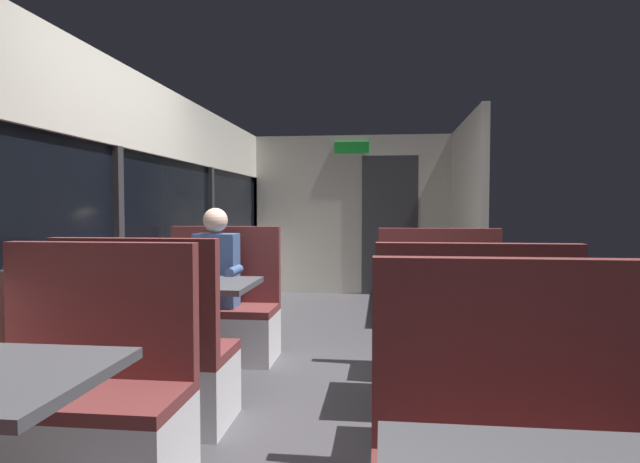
{
  "coord_description": "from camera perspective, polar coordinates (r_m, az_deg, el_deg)",
  "views": [
    {
      "loc": [
        0.45,
        -3.66,
        1.27
      ],
      "look_at": [
        -0.23,
        2.16,
        1.0
      ],
      "focal_mm": 30.29,
      "sensor_mm": 36.0,
      "label": 1
    }
  ],
  "objects": [
    {
      "name": "ground_plane",
      "position": [
        3.9,
        -0.4,
        -16.5
      ],
      "size": [
        3.3,
        9.2,
        0.02
      ],
      "primitive_type": "cube",
      "color": "#423F44"
    },
    {
      "name": "carriage_window_panel_left",
      "position": [
        4.13,
        -20.82,
        0.23
      ],
      "size": [
        0.09,
        8.48,
        2.3
      ],
      "color": "beige",
      "rests_on": "ground_plane"
    },
    {
      "name": "carriage_end_bulkhead",
      "position": [
        7.86,
        3.79,
        1.67
      ],
      "size": [
        2.9,
        0.11,
        2.3
      ],
      "color": "beige",
      "rests_on": "ground_plane"
    },
    {
      "name": "carriage_aisle_panel_right",
      "position": [
        6.73,
        15.18,
        1.53
      ],
      "size": [
        0.08,
        2.4,
        2.3
      ],
      "primitive_type": "cube",
      "color": "beige",
      "rests_on": "ground_plane"
    },
    {
      "name": "bench_near_window_facing_entry",
      "position": [
        2.8,
        -23.72,
        -17.22
      ],
      "size": [
        0.95,
        0.5,
        1.1
      ],
      "color": "silver",
      "rests_on": "ground_plane"
    },
    {
      "name": "dining_table_mid_window",
      "position": [
        3.94,
        -13.55,
        -6.64
      ],
      "size": [
        0.9,
        0.7,
        0.74
      ],
      "color": "#9E9EA3",
      "rests_on": "ground_plane"
    },
    {
      "name": "bench_mid_window_facing_end",
      "position": [
        3.37,
        -17.72,
        -13.69
      ],
      "size": [
        0.95,
        0.5,
        1.1
      ],
      "color": "silver",
      "rests_on": "ground_plane"
    },
    {
      "name": "bench_mid_window_facing_entry",
      "position": [
        4.65,
        -10.49,
        -9.1
      ],
      "size": [
        0.95,
        0.5,
        1.1
      ],
      "color": "silver",
      "rests_on": "ground_plane"
    },
    {
      "name": "dining_table_rear_aisle",
      "position": [
        3.53,
        13.86,
        -7.72
      ],
      "size": [
        0.9,
        0.7,
        0.74
      ],
      "color": "#9E9EA3",
      "rests_on": "ground_plane"
    },
    {
      "name": "bench_rear_aisle_facing_end",
      "position": [
        2.94,
        15.56,
        -16.16
      ],
      "size": [
        0.95,
        0.5,
        1.1
      ],
      "color": "silver",
      "rests_on": "ground_plane"
    },
    {
      "name": "bench_rear_aisle_facing_entry",
      "position": [
        4.27,
        12.62,
        -10.15
      ],
      "size": [
        0.95,
        0.5,
        1.1
      ],
      "color": "silver",
      "rests_on": "ground_plane"
    },
    {
      "name": "seated_passenger",
      "position": [
        4.54,
        -10.78,
        -6.69
      ],
      "size": [
        0.47,
        0.55,
        1.26
      ],
      "color": "#26262D",
      "rests_on": "ground_plane"
    }
  ]
}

